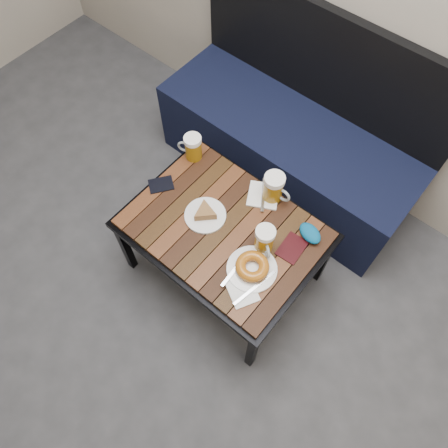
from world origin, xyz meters
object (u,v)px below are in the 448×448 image
Objects in this scene: passport_burgundy at (292,248)px; knit_pouch at (310,233)px; bench at (289,145)px; plate_pie at (205,214)px; passport_navy at (161,185)px; beer_mug_centre at (274,188)px; plate_bagel at (252,268)px; beer_mug_left at (193,147)px; cafe_table at (224,232)px; beer_mug_right at (265,239)px.

passport_burgundy is 1.17× the size of knit_pouch.
plate_pie is (0.03, -0.71, 0.22)m from bench.
plate_pie reaches higher than passport_navy.
beer_mug_centre reaches higher than plate_bagel.
knit_pouch is (0.43, -0.50, 0.22)m from bench.
cafe_table is at bearing 127.85° from beer_mug_left.
passport_navy is 0.70m from knit_pouch.
beer_mug_left is 0.72× the size of plate_pie.
plate_pie is at bearing -124.47° from beer_mug_centre.
plate_pie is 0.67× the size of plate_bagel.
passport_burgundy is at bearing 69.49° from plate_bagel.
beer_mug_centre is at bearing 113.50° from plate_bagel.
passport_navy is at bearing -150.26° from beer_mug_centre.
beer_mug_centre is 1.34× the size of passport_navy.
bench reaches higher than beer_mug_left.
beer_mug_centre is 0.27m from passport_burgundy.
passport_burgundy is at bearing -103.10° from knit_pouch.
beer_mug_left is 0.57m from beer_mug_right.
beer_mug_centre reaches higher than cafe_table.
beer_mug_right is (0.12, -0.22, -0.01)m from beer_mug_centre.
cafe_table is 0.12m from plate_pie.
bench is 0.73m from cafe_table.
plate_pie is at bearing 167.22° from plate_bagel.
passport_navy reaches higher than cafe_table.
beer_mug_right is (0.54, -0.17, 0.00)m from beer_mug_left.
plate_bagel is (0.57, -0.28, -0.04)m from beer_mug_left.
cafe_table is 6.43× the size of beer_mug_left.
plate_bagel is 2.47× the size of passport_navy.
plate_bagel is at bearing -66.50° from bench.
bench reaches higher than beer_mug_right.
knit_pouch is (0.40, 0.21, 0.00)m from plate_pie.
beer_mug_left reaches higher than plate_pie.
cafe_table is at bearing -79.88° from bench.
beer_mug_centre is 1.13× the size of passport_burgundy.
bench is 0.78m from passport_navy.
beer_mug_right is 0.73× the size of plate_pie.
plate_bagel is at bearing -12.78° from plate_pie.
knit_pouch is at bearing 71.94° from plate_bagel.
knit_pouch is (0.67, 0.21, 0.02)m from passport_navy.
cafe_table is at bearing -163.96° from passport_burgundy.
cafe_table is 0.31m from passport_burgundy.
passport_navy is (-0.26, -0.00, -0.02)m from plate_pie.
beer_mug_left is 1.18× the size of knit_pouch.
beer_mug_centre reaches higher than knit_pouch.
bench reaches higher than knit_pouch.
passport_navy is (-0.57, 0.07, -0.02)m from plate_bagel.
plate_bagel is at bearing 29.25° from passport_navy.
bench is at bearing -137.58° from beer_mug_left.
beer_mug_centre is 0.25m from knit_pouch.
passport_burgundy is at bearing -55.53° from bench.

